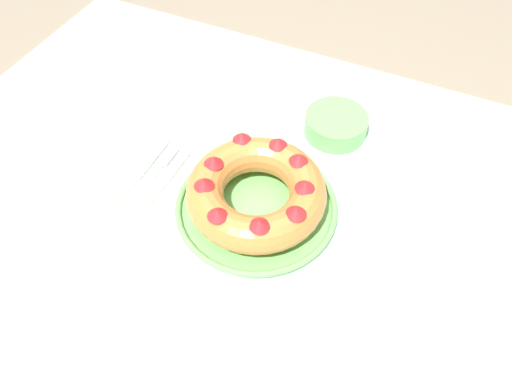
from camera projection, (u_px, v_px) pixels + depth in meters
ground_plane at (258, 350)px, 1.50m from camera, size 8.00×8.00×0.00m
dining_table at (259, 230)px, 1.00m from camera, size 1.43×0.97×0.72m
serving_dish at (256, 207)px, 0.92m from camera, size 0.30×0.30×0.02m
bundt_cake at (256, 191)px, 0.89m from camera, size 0.25×0.25×0.08m
fork at (153, 175)px, 0.98m from camera, size 0.02×0.18×0.01m
serving_knife at (133, 181)px, 0.97m from camera, size 0.02×0.21×0.01m
cake_knife at (163, 183)px, 0.97m from camera, size 0.02×0.16×0.01m
side_bowl at (336, 125)px, 1.04m from camera, size 0.13×0.13×0.05m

